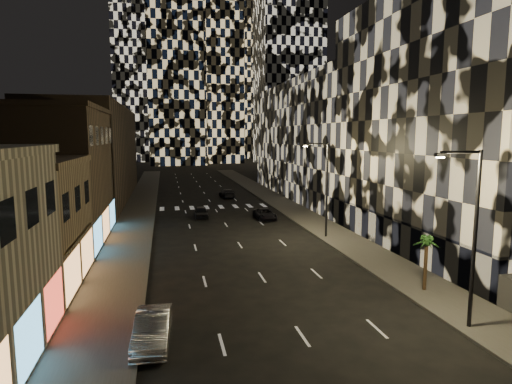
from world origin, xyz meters
name	(u,v)px	position (x,y,z in m)	size (l,w,h in m)	color
sidewalk_left	(139,209)	(-10.00, 50.00, 0.07)	(4.00, 120.00, 0.15)	#47443F
sidewalk_right	(284,204)	(10.00, 50.00, 0.07)	(4.00, 120.00, 0.15)	#47443F
curb_left	(155,208)	(-7.90, 50.00, 0.07)	(0.20, 120.00, 0.15)	#4C4C47
curb_right	(269,205)	(7.90, 50.00, 0.07)	(0.20, 120.00, 0.15)	#4C4C47
retail_brown	(46,178)	(-17.00, 33.50, 6.00)	(10.00, 15.00, 12.00)	#4E3D2C
retail_filler_left	(93,154)	(-17.00, 60.00, 7.00)	(10.00, 40.00, 14.00)	#4E3D2C
midrise_right	(476,122)	(20.00, 24.50, 11.00)	(16.00, 25.00, 22.00)	#232326
midrise_base	(390,234)	(12.30, 24.50, 1.50)	(0.60, 25.00, 3.00)	#383838
midrise_filler_right	(332,140)	(20.00, 57.00, 9.00)	(16.00, 40.00, 18.00)	#232326
tower_right_mid	(288,13)	(35.00, 135.00, 50.00)	(20.00, 20.00, 100.00)	black
tower_left_back	(145,0)	(-12.00, 165.00, 60.00)	(24.00, 24.00, 120.00)	black
tower_center_low	(175,19)	(-2.00, 140.00, 47.50)	(18.00, 18.00, 95.00)	black
streetlight_near	(471,227)	(8.35, 10.00, 5.35)	(2.55, 0.25, 9.00)	black
streetlight_far	(325,183)	(8.35, 30.00, 5.35)	(2.55, 0.25, 9.00)	black
car_silver_parked	(153,329)	(-7.20, 11.73, 0.76)	(1.60, 4.59, 1.51)	#9D9DA2
car_dark_midlane	(201,212)	(-2.34, 42.48, 0.67)	(1.59, 3.96, 1.35)	black
car_dark_oncoming	(227,193)	(3.06, 58.43, 0.69)	(1.93, 4.74, 1.38)	black
car_dark_rightlane	(265,214)	(4.92, 40.05, 0.62)	(2.07, 4.49, 1.25)	black
palm_tree	(427,245)	(9.46, 15.18, 3.04)	(1.76, 1.78, 3.50)	#47331E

